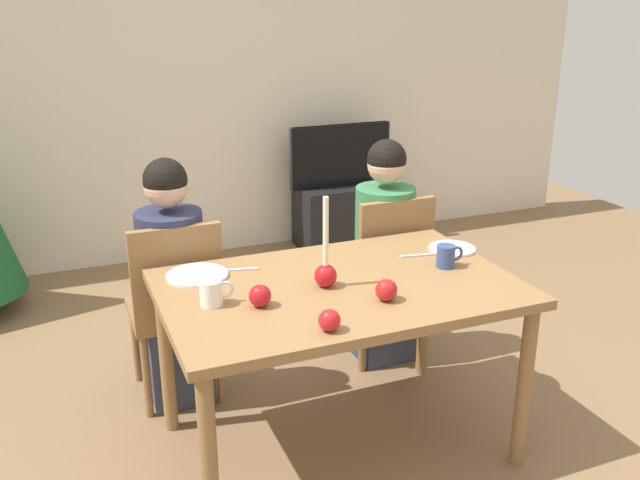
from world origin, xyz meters
name	(u,v)px	position (x,y,z in m)	size (l,w,h in m)	color
ground_plane	(337,444)	(0.00, 0.00, 0.00)	(7.68, 7.68, 0.00)	brown
back_wall	(190,76)	(0.00, 2.60, 1.30)	(6.40, 0.10, 2.60)	beige
dining_table	(339,303)	(0.00, 0.00, 0.67)	(1.40, 0.90, 0.75)	olive
chair_left	(176,301)	(-0.55, 0.61, 0.51)	(0.40, 0.40, 0.90)	olive
chair_right	(386,268)	(0.53, 0.61, 0.51)	(0.40, 0.40, 0.90)	olive
person_left_child	(173,287)	(-0.55, 0.64, 0.57)	(0.30, 0.30, 1.17)	#33384C
person_right_child	(384,256)	(0.53, 0.64, 0.57)	(0.30, 0.30, 1.17)	#33384C
tv_stand	(340,216)	(1.02, 2.30, 0.24)	(0.64, 0.40, 0.48)	black
tv	(340,155)	(1.02, 2.30, 0.71)	(0.79, 0.05, 0.46)	black
candle_centerpiece	(326,269)	(-0.06, 0.00, 0.82)	(0.09, 0.09, 0.37)	red
plate_left	(197,275)	(-0.50, 0.29, 0.76)	(0.25, 0.25, 0.01)	silver
plate_right	(452,249)	(0.63, 0.17, 0.76)	(0.21, 0.21, 0.01)	silver
mug_left	(212,292)	(-0.51, 0.00, 0.80)	(0.13, 0.08, 0.10)	white
mug_right	(447,256)	(0.49, 0.00, 0.80)	(0.12, 0.08, 0.10)	#33477F
fork_left	(237,270)	(-0.33, 0.29, 0.75)	(0.18, 0.01, 0.01)	silver
fork_right	(420,255)	(0.45, 0.15, 0.75)	(0.18, 0.01, 0.01)	silver
apple_near_candle	(386,290)	(0.10, -0.21, 0.79)	(0.08, 0.08, 0.08)	red
apple_by_left_plate	(329,320)	(-0.19, -0.36, 0.79)	(0.08, 0.08, 0.08)	red
apple_by_right_mug	(260,296)	(-0.35, -0.08, 0.79)	(0.08, 0.08, 0.08)	#AD1520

